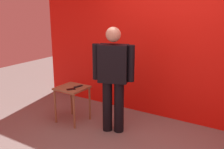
# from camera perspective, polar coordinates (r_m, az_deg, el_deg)

# --- Properties ---
(back_wall_red) EXTENTS (5.57, 0.12, 3.31)m
(back_wall_red) POSITION_cam_1_polar(r_m,az_deg,el_deg) (4.70, 12.32, 10.11)
(back_wall_red) COLOR red
(back_wall_red) RESTS_ON ground_plane
(standing_person) EXTENTS (0.67, 0.36, 1.71)m
(standing_person) POSITION_cam_1_polar(r_m,az_deg,el_deg) (4.11, 0.27, -0.11)
(standing_person) COLOR black
(standing_person) RESTS_ON ground_plane
(side_table) EXTENTS (0.49, 0.49, 0.64)m
(side_table) POSITION_cam_1_polar(r_m,az_deg,el_deg) (4.65, -8.67, -4.05)
(side_table) COLOR olive
(side_table) RESTS_ON ground_plane
(cell_phone) EXTENTS (0.14, 0.16, 0.01)m
(cell_phone) POSITION_cam_1_polar(r_m,az_deg,el_deg) (4.49, -8.94, -3.18)
(cell_phone) COLOR black
(cell_phone) RESTS_ON side_table
(tv_remote) EXTENTS (0.08, 0.18, 0.02)m
(tv_remote) POSITION_cam_1_polar(r_m,az_deg,el_deg) (4.61, -7.38, -2.58)
(tv_remote) COLOR black
(tv_remote) RESTS_ON side_table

